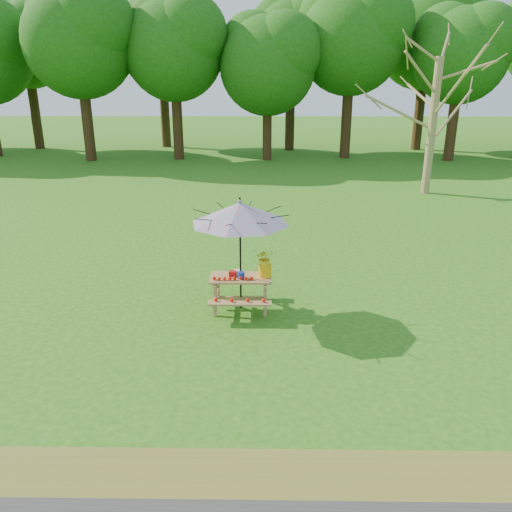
{
  "coord_description": "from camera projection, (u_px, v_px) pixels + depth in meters",
  "views": [
    {
      "loc": [
        2.48,
        -7.2,
        4.27
      ],
      "look_at": [
        2.35,
        1.85,
        1.1
      ],
      "focal_mm": 35.0,
      "sensor_mm": 36.0,
      "label": 1
    }
  ],
  "objects": [
    {
      "name": "flower_bucket",
      "position": [
        265.0,
        262.0,
        9.65
      ],
      "size": [
        0.38,
        0.34,
        0.57
      ],
      "color": "#F3AE0C",
      "rests_on": "picnic_table"
    },
    {
      "name": "patio_umbrella",
      "position": [
        240.0,
        213.0,
        9.31
      ],
      "size": [
        2.24,
        2.24,
        2.25
      ],
      "color": "black",
      "rests_on": "ground"
    },
    {
      "name": "drygrass_strip",
      "position": [
        41.0,
        484.0,
        5.59
      ],
      "size": [
        120.0,
        1.2,
        0.01
      ],
      "primitive_type": "cube",
      "color": "olive",
      "rests_on": "ground"
    },
    {
      "name": "ground",
      "position": [
        112.0,
        355.0,
        8.24
      ],
      "size": [
        120.0,
        120.0,
        0.0
      ],
      "primitive_type": "plane",
      "color": "#236112",
      "rests_on": "ground"
    },
    {
      "name": "tomatoes_row",
      "position": [
        232.0,
        278.0,
        9.55
      ],
      "size": [
        0.77,
        0.13,
        0.07
      ],
      "primitive_type": null,
      "color": "red",
      "rests_on": "picnic_table"
    },
    {
      "name": "picnic_table",
      "position": [
        241.0,
        293.0,
        9.84
      ],
      "size": [
        1.2,
        1.32,
        0.67
      ],
      "color": "#A5764A",
      "rests_on": "ground"
    },
    {
      "name": "produce_bins",
      "position": [
        237.0,
        274.0,
        9.73
      ],
      "size": [
        0.31,
        0.41,
        0.13
      ],
      "color": "red",
      "rests_on": "picnic_table"
    },
    {
      "name": "treeline",
      "position": [
        217.0,
        7.0,
        26.35
      ],
      "size": [
        60.0,
        12.0,
        16.0
      ],
      "primitive_type": null,
      "color": "#1B510E",
      "rests_on": "ground"
    }
  ]
}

